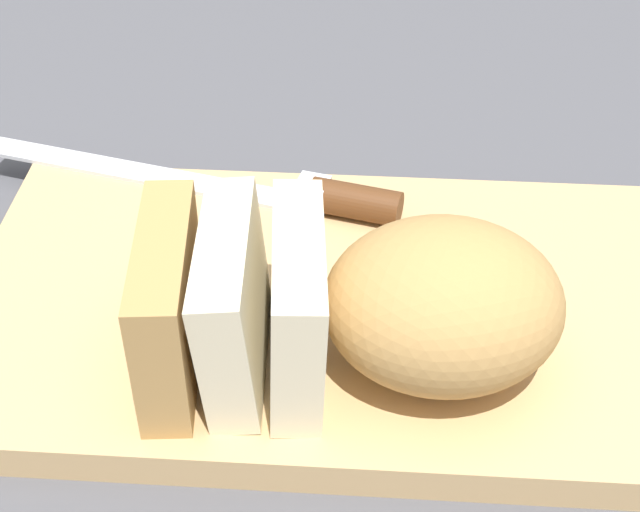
% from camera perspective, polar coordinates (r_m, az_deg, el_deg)
% --- Properties ---
extents(ground_plane, '(3.00, 3.00, 0.00)m').
position_cam_1_polar(ground_plane, '(0.57, 0.00, -3.98)').
color(ground_plane, '#4C4C51').
extents(cutting_board, '(0.42, 0.26, 0.02)m').
position_cam_1_polar(cutting_board, '(0.56, 0.00, -3.19)').
color(cutting_board, tan).
rests_on(cutting_board, ground_plane).
extents(bread_loaf, '(0.22, 0.11, 0.09)m').
position_cam_1_polar(bread_loaf, '(0.49, 2.61, -2.92)').
color(bread_loaf, tan).
rests_on(bread_loaf, cutting_board).
extents(bread_knife, '(0.29, 0.10, 0.02)m').
position_cam_1_polar(bread_knife, '(0.62, -1.82, 3.80)').
color(bread_knife, silver).
rests_on(bread_knife, cutting_board).
extents(crumb_near_knife, '(0.00, 0.00, 0.00)m').
position_cam_1_polar(crumb_near_knife, '(0.57, -2.49, -0.80)').
color(crumb_near_knife, '#A8753D').
rests_on(crumb_near_knife, cutting_board).
extents(crumb_near_loaf, '(0.00, 0.00, 0.00)m').
position_cam_1_polar(crumb_near_loaf, '(0.57, -5.71, -0.58)').
color(crumb_near_loaf, '#A8753D').
rests_on(crumb_near_loaf, cutting_board).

